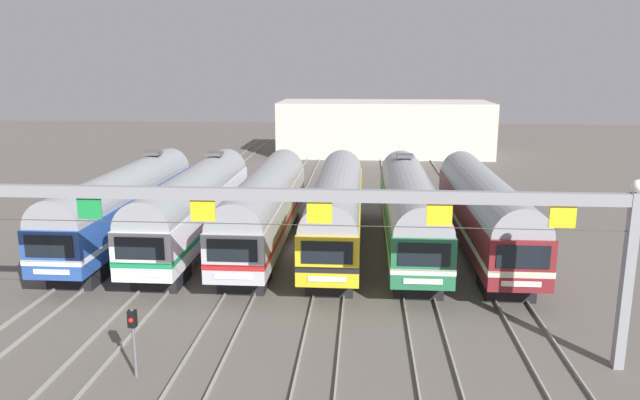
{
  "coord_description": "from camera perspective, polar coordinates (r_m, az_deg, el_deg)",
  "views": [
    {
      "loc": [
        3.66,
        -34.27,
        10.77
      ],
      "look_at": [
        1.1,
        0.63,
        2.89
      ],
      "focal_mm": 33.83,
      "sensor_mm": 36.0,
      "label": 1
    }
  ],
  "objects": [
    {
      "name": "ground_plane",
      "position": [
        36.11,
        -1.82,
        -4.67
      ],
      "size": [
        160.0,
        160.0,
        0.0
      ],
      "primitive_type": "plane",
      "color": "#5B564F"
    },
    {
      "name": "track_bed",
      "position": [
        52.5,
        0.11,
        0.94
      ],
      "size": [
        22.64,
        70.0,
        0.15
      ],
      "color": "gray",
      "rests_on": "ground"
    },
    {
      "name": "commuter_train_blue",
      "position": [
        37.97,
        -17.92,
        -0.22
      ],
      "size": [
        2.88,
        18.06,
        5.05
      ],
      "color": "#284C9E",
      "rests_on": "ground"
    },
    {
      "name": "commuter_train_white",
      "position": [
        36.6,
        -11.77,
        -0.33
      ],
      "size": [
        2.88,
        18.06,
        5.05
      ],
      "color": "white",
      "rests_on": "ground"
    },
    {
      "name": "commuter_train_stainless",
      "position": [
        35.68,
        -5.23,
        -0.46
      ],
      "size": [
        2.88,
        18.06,
        4.77
      ],
      "color": "#B2B5BA",
      "rests_on": "ground"
    },
    {
      "name": "commuter_train_yellow",
      "position": [
        35.24,
        1.57,
        -0.57
      ],
      "size": [
        2.88,
        18.06,
        4.77
      ],
      "color": "gold",
      "rests_on": "ground"
    },
    {
      "name": "commuter_train_green",
      "position": [
        35.31,
        8.44,
        -0.68
      ],
      "size": [
        2.88,
        18.06,
        5.05
      ],
      "color": "#236B42",
      "rests_on": "ground"
    },
    {
      "name": "commuter_train_maroon",
      "position": [
        35.88,
        15.18,
        -0.78
      ],
      "size": [
        2.88,
        18.06,
        4.77
      ],
      "color": "maroon",
      "rests_on": "ground"
    },
    {
      "name": "catenary_gantry",
      "position": [
        21.77,
        -5.61,
        -1.74
      ],
      "size": [
        26.37,
        0.44,
        6.97
      ],
      "color": "gray",
      "rests_on": "ground"
    },
    {
      "name": "yard_signal_mast",
      "position": [
        22.3,
        -17.27,
        -11.65
      ],
      "size": [
        0.28,
        0.35,
        2.56
      ],
      "color": "#59595E",
      "rests_on": "ground"
    },
    {
      "name": "maintenance_building",
      "position": [
        74.21,
        6.06,
        6.78
      ],
      "size": [
        25.18,
        10.0,
        6.42
      ],
      "primitive_type": "cube",
      "color": "beige",
      "rests_on": "ground"
    }
  ]
}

